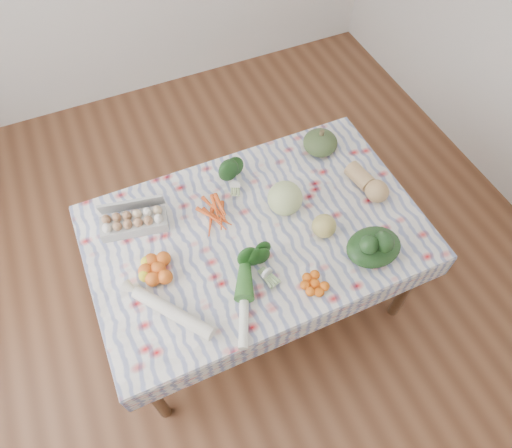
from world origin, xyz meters
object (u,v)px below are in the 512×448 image
(kabocha_squash, at_px, (320,143))
(grapefruit, at_px, (324,226))
(egg_carton, at_px, (134,223))
(dining_table, at_px, (256,239))
(butternut_squash, at_px, (368,182))
(cabbage, at_px, (285,198))

(kabocha_squash, distance_m, grapefruit, 0.56)
(egg_carton, bearing_deg, kabocha_squash, 15.91)
(dining_table, relative_size, butternut_squash, 6.15)
(dining_table, bearing_deg, grapefruit, -26.10)
(kabocha_squash, height_order, butternut_squash, kabocha_squash)
(egg_carton, xyz_separation_m, cabbage, (0.73, -0.20, 0.05))
(cabbage, relative_size, butternut_squash, 0.68)
(butternut_squash, height_order, grapefruit, same)
(cabbage, height_order, grapefruit, cabbage)
(dining_table, distance_m, grapefruit, 0.36)
(egg_carton, relative_size, butternut_squash, 1.26)
(egg_carton, bearing_deg, dining_table, -14.45)
(cabbage, distance_m, butternut_squash, 0.46)
(dining_table, xyz_separation_m, cabbage, (0.19, 0.06, 0.17))
(cabbage, bearing_deg, kabocha_squash, 38.78)
(kabocha_squash, bearing_deg, dining_table, -147.14)
(kabocha_squash, xyz_separation_m, cabbage, (-0.36, -0.29, 0.03))
(dining_table, bearing_deg, butternut_squash, 0.66)
(kabocha_squash, xyz_separation_m, grapefruit, (-0.25, -0.50, -0.00))
(butternut_squash, bearing_deg, cabbage, 162.58)
(egg_carton, bearing_deg, cabbage, -3.90)
(dining_table, relative_size, grapefruit, 13.31)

